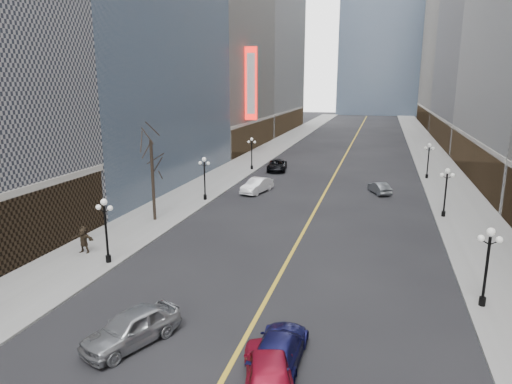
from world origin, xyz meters
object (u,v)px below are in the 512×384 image
Objects in this scene: streetlamp_west_3 at (252,150)px; car_nb_far at (277,165)px; streetlamp_east_3 at (428,157)px; car_nb_near at (132,327)px; car_nb_mid at (257,186)px; car_sb_mid at (269,370)px; streetlamp_east_1 at (488,259)px; streetlamp_west_1 at (106,224)px; streetlamp_east_2 at (446,187)px; car_sb_near at (280,348)px; car_sb_far at (379,188)px; streetlamp_west_2 at (205,174)px.

streetlamp_west_3 reaches higher than car_nb_far.
car_nb_far is at bearing 178.65° from streetlamp_east_3.
car_nb_mid is at bearing 118.37° from car_nb_near.
car_sb_mid reaches higher than car_nb_near.
streetlamp_east_1 is 18.96m from car_nb_near.
streetlamp_west_1 is at bearing -86.42° from car_nb_mid.
car_nb_mid is (-19.28, 23.03, -2.08)m from streetlamp_east_1.
streetlamp_east_2 is at bearing 37.33° from streetlamp_west_1.
car_nb_near is 0.99× the size of car_sb_near.
car_nb_mid is (4.32, 23.03, -2.08)m from streetlamp_west_1.
car_sb_near reaches higher than car_sb_far.
streetlamp_east_1 is 18.00m from streetlamp_east_2.
car_nb_near is (-16.89, -26.36, -2.05)m from streetlamp_east_2.
streetlamp_east_2 and streetlamp_west_3 have the same top height.
car_nb_mid is at bearing -89.93° from car_sb_mid.
streetlamp_east_2 reaches higher than car_sb_far.
streetlamp_west_2 is 18.94m from car_nb_far.
streetlamp_east_1 is at bearing -150.97° from car_sb_mid.
streetlamp_east_3 is 0.82× the size of car_nb_far.
car_sb_mid is (-9.80, -27.82, -2.04)m from streetlamp_east_2.
streetlamp_east_3 reaches higher than car_nb_mid.
car_nb_near is at bearing -27.64° from car_sb_mid.
streetlamp_west_3 is at bearing 123.25° from streetlamp_east_1.
streetlamp_east_3 reaches higher than car_sb_near.
streetlamp_east_1 and streetlamp_east_3 have the same top height.
streetlamp_east_2 and streetlamp_west_1 have the same top height.
streetlamp_east_1 and streetlamp_west_3 have the same top height.
streetlamp_east_1 is 36.00m from streetlamp_east_3.
streetlamp_east_2 is 0.89× the size of car_sb_mid.
car_nb_mid is at bearing 129.93° from streetlamp_east_1.
streetlamp_west_3 is 0.89× the size of car_sb_mid.
car_sb_far is at bearing -112.27° from car_sb_mid.
car_nb_mid is 13.81m from car_sb_far.
streetlamp_east_1 is 1.00× the size of streetlamp_west_3.
car_sb_far is at bearing 55.93° from streetlamp_west_1.
car_sb_near is (7.14, 0.39, -0.12)m from car_nb_near.
streetlamp_west_3 is at bearing -89.26° from car_sb_mid.
streetlamp_west_2 is 0.90× the size of car_sb_near.
car_nb_near is at bearing -81.40° from streetlamp_west_3.
car_sb_mid is (9.48, -32.85, 0.04)m from car_nb_mid.
streetlamp_east_3 is 1.00× the size of streetlamp_west_2.
streetlamp_east_2 is 23.60m from streetlamp_west_2.
streetlamp_east_3 reaches higher than car_sb_mid.
streetlamp_west_1 is at bearing -142.67° from streetlamp_east_2.
streetlamp_west_1 reaches higher than car_nb_near.
car_sb_mid is at bearing -134.96° from streetlamp_east_1.
streetlamp_east_2 reaches higher than car_sb_mid.
streetlamp_east_3 reaches higher than car_nb_near.
streetlamp_west_2 is 0.82× the size of car_nb_far.
car_sb_near is at bearing -140.78° from streetlamp_east_1.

